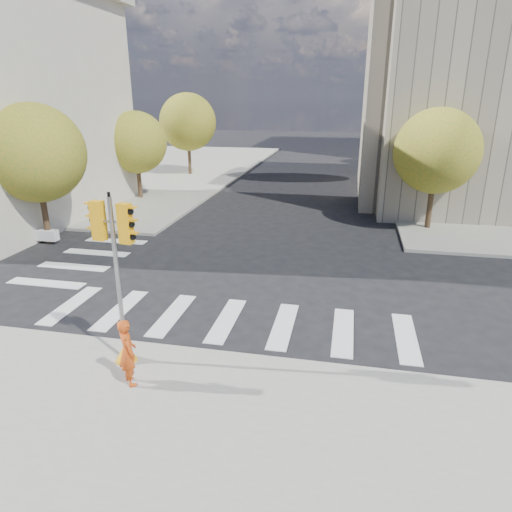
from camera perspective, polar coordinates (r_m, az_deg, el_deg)
The scene contains 13 objects.
ground at distance 16.15m, azimuth -1.50°, elevation -4.87°, with size 160.00×160.00×0.00m, color black.
sidewalk_far_left at distance 47.09m, azimuth -18.52°, elevation 10.38°, with size 28.00×40.00×0.15m, color gray.
tree_lw_near at distance 23.14m, azimuth -25.85°, elevation 11.47°, with size 4.40×4.40×6.41m.
tree_lw_mid at distance 31.69m, azimuth -14.77°, elevation 13.56°, with size 4.00×4.00×5.77m.
tree_lw_far at distance 40.83m, azimuth -8.53°, elevation 16.23°, with size 4.80×4.80×6.95m.
tree_re_near at distance 24.81m, azimuth 21.67°, elevation 12.08°, with size 4.20×4.20×6.16m.
tree_re_mid at distance 36.63m, azimuth 18.78°, elevation 14.82°, with size 4.60×4.60×6.66m.
tree_re_far at distance 48.58m, azimuth 17.18°, elevation 15.28°, with size 4.00×4.00×5.88m.
lamp_near at distance 28.77m, azimuth 21.56°, elevation 13.98°, with size 0.35×0.18×8.11m.
lamp_far at distance 42.63m, azimuth 18.63°, elevation 15.65°, with size 0.35×0.18×8.11m.
traffic_signal at distance 11.75m, azimuth -16.69°, elevation -4.62°, with size 1.08×0.56×4.42m.
photographer at distance 11.28m, azimuth -15.76°, elevation -11.48°, with size 0.61×0.40×1.67m, color #C34512.
planter_wall at distance 25.35m, azimuth -29.18°, elevation 2.64°, with size 6.00×0.40×0.50m, color silver.
Camera 1 is at (3.41, -14.33, 6.63)m, focal length 32.00 mm.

